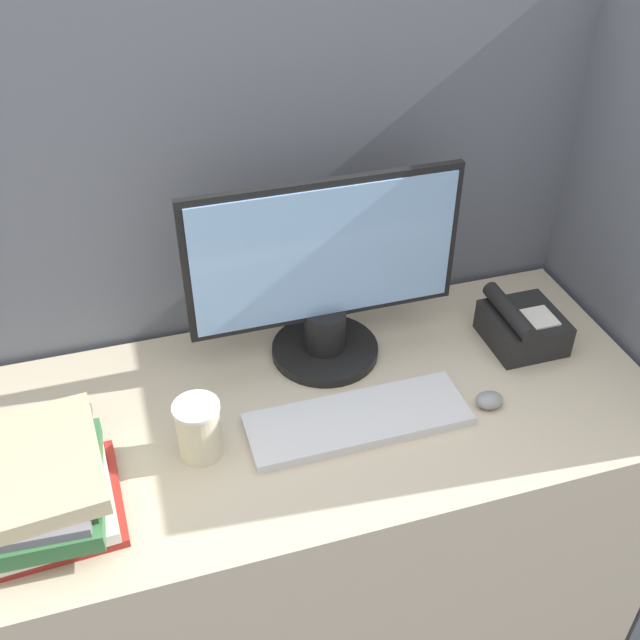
# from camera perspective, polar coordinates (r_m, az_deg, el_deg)

# --- Properties ---
(cubicle_panel_rear) EXTENTS (1.87, 0.04, 1.50)m
(cubicle_panel_rear) POSITION_cam_1_polar(r_m,az_deg,el_deg) (1.77, -4.61, 1.19)
(cubicle_panel_rear) COLOR slate
(cubicle_panel_rear) RESTS_ON ground_plane
(cubicle_panel_right) EXTENTS (0.04, 0.70, 1.50)m
(cubicle_panel_right) POSITION_cam_1_polar(r_m,az_deg,el_deg) (1.83, 22.18, -0.50)
(cubicle_panel_right) COLOR slate
(cubicle_panel_right) RESTS_ON ground_plane
(desk) EXTENTS (1.47, 0.64, 0.73)m
(desk) POSITION_cam_1_polar(r_m,az_deg,el_deg) (1.79, -1.27, -15.35)
(desk) COLOR beige
(desk) RESTS_ON ground_plane
(monitor) EXTENTS (0.57, 0.23, 0.42)m
(monitor) POSITION_cam_1_polar(r_m,az_deg,el_deg) (1.53, 0.38, 2.96)
(monitor) COLOR black
(monitor) RESTS_ON desk
(keyboard) EXTENTS (0.44, 0.15, 0.02)m
(keyboard) POSITION_cam_1_polar(r_m,az_deg,el_deg) (1.48, 2.90, -7.59)
(keyboard) COLOR silver
(keyboard) RESTS_ON desk
(mouse) EXTENTS (0.06, 0.05, 0.03)m
(mouse) POSITION_cam_1_polar(r_m,az_deg,el_deg) (1.55, 12.78, -5.97)
(mouse) COLOR gray
(mouse) RESTS_ON desk
(coffee_cup) EXTENTS (0.09, 0.09, 0.12)m
(coffee_cup) POSITION_cam_1_polar(r_m,az_deg,el_deg) (1.41, -9.22, -8.20)
(coffee_cup) COLOR beige
(coffee_cup) RESTS_ON desk
(book_stack) EXTENTS (0.25, 0.31, 0.13)m
(book_stack) POSITION_cam_1_polar(r_m,az_deg,el_deg) (1.38, -20.39, -11.75)
(book_stack) COLOR maroon
(book_stack) RESTS_ON desk
(desk_telephone) EXTENTS (0.16, 0.18, 0.11)m
(desk_telephone) POSITION_cam_1_polar(r_m,az_deg,el_deg) (1.71, 15.10, -0.46)
(desk_telephone) COLOR black
(desk_telephone) RESTS_ON desk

